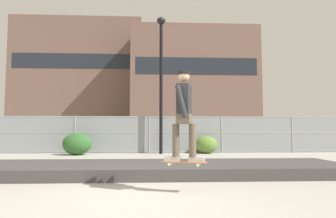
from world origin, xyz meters
The scene contains 13 objects.
ground_plane centered at (0.00, 0.00, 0.00)m, with size 120.00×120.00×0.00m, color #9E998E.
gravel_berm centered at (0.00, 2.79, 0.14)m, with size 10.38×2.51×0.27m, color #3D3A38.
skateboard centered at (0.76, 0.45, 0.54)m, with size 0.82×0.42×0.07m.
skater centered at (0.76, 0.45, 1.49)m, with size 0.72×0.62×1.66m.
chain_fence centered at (0.00, 9.99, 0.93)m, with size 22.23×0.06×1.85m.
street_lamp centered at (0.59, 9.47, 4.23)m, with size 0.44×0.44×6.80m.
parked_car_near centered at (-4.39, 12.69, 0.84)m, with size 4.49×2.13×1.66m.
parked_car_mid centered at (1.89, 12.80, 0.84)m, with size 4.49×2.13×1.66m.
parked_car_far centered at (7.29, 13.26, 0.84)m, with size 4.50×2.15×1.66m.
library_building centered at (-12.70, 50.40, 10.11)m, with size 21.72×14.55×20.22m.
office_block centered at (6.55, 44.32, 8.49)m, with size 19.32×14.74×16.98m.
shrub_left centered at (-3.31, 8.97, 0.51)m, with size 1.32×1.08×1.02m.
shrub_center centered at (2.83, 9.58, 0.43)m, with size 1.11×0.91×0.86m.
Camera 1 is at (0.19, -4.88, 1.11)m, focal length 31.40 mm.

